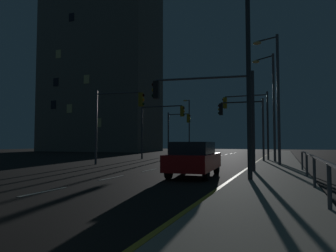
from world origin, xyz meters
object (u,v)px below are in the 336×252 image
traffic_light_mid_left (161,120)px  traffic_light_mid_right (178,125)px  building_distant (101,69)px  traffic_light_near_right (117,112)px  street_lamp_mid_block (275,88)px  street_lamp_corner (241,63)px  traffic_light_near_left (205,100)px  street_lamp_far_end (189,122)px  car (194,158)px  traffic_light_far_center (242,117)px  street_lamp_median (271,97)px  traffic_light_far_right (248,112)px

traffic_light_mid_left → traffic_light_mid_right: traffic_light_mid_left is taller
traffic_light_mid_right → building_distant: building_distant is taller
traffic_light_near_right → building_distant: (-21.16, 29.97, 11.82)m
street_lamp_mid_block → building_distant: bearing=138.6°
traffic_light_mid_left → street_lamp_corner: bearing=-57.3°
traffic_light_near_left → traffic_light_mid_right: bearing=113.1°
traffic_light_near_left → street_lamp_corner: 4.27m
traffic_light_mid_right → street_lamp_far_end: bearing=99.9°
car → traffic_light_near_left: traffic_light_near_left is taller
traffic_light_far_center → street_lamp_median: size_ratio=0.60×
car → street_lamp_far_end: street_lamp_far_end is taller
traffic_light_near_right → traffic_light_far_right: 11.22m
traffic_light_near_right → building_distant: 38.55m
traffic_light_near_left → building_distant: 45.21m
traffic_light_near_left → street_lamp_corner: street_lamp_corner is taller
traffic_light_far_center → traffic_light_near_right: traffic_light_near_right is taller
traffic_light_near_right → street_lamp_median: (10.04, 5.82, 1.29)m
traffic_light_mid_left → traffic_light_mid_right: 7.04m
traffic_light_near_left → traffic_light_far_right: (0.99, 11.01, 0.35)m
street_lamp_corner → traffic_light_mid_right: bearing=114.9°
traffic_light_far_center → traffic_light_mid_left: 7.82m
traffic_light_far_center → street_lamp_far_end: bearing=118.7°
street_lamp_median → street_lamp_corner: bearing=-92.8°
traffic_light_far_center → street_lamp_mid_block: bearing=-57.4°
traffic_light_near_left → street_lamp_median: size_ratio=0.64×
traffic_light_far_right → street_lamp_median: bearing=-45.0°
traffic_light_far_right → traffic_light_near_right: bearing=-136.3°
traffic_light_near_right → traffic_light_mid_left: traffic_light_near_right is taller
street_lamp_far_end → building_distant: (-18.90, 5.35, 10.83)m
building_distant → street_lamp_mid_block: bearing=-41.4°
car → traffic_light_mid_left: (-6.86, 12.73, 2.85)m
traffic_light_far_center → building_distant: building_distant is taller
traffic_light_far_right → traffic_light_far_center: bearing=-99.1°
traffic_light_far_right → traffic_light_mid_right: size_ratio=1.11×
traffic_light_far_center → traffic_light_mid_right: bearing=134.5°
traffic_light_mid_left → street_lamp_median: 10.11m
street_lamp_median → traffic_light_far_center: bearing=172.0°
traffic_light_near_right → traffic_light_mid_right: traffic_light_near_right is taller
street_lamp_far_end → street_lamp_corner: bearing=-69.6°
traffic_light_mid_left → street_lamp_corner: (9.25, -14.42, 0.90)m
traffic_light_far_center → traffic_light_mid_right: traffic_light_mid_right is taller
car → traffic_light_far_center: 11.56m
traffic_light_mid_right → street_lamp_far_end: size_ratio=0.64×
car → traffic_light_near_right: traffic_light_near_right is taller
traffic_light_near_right → street_lamp_mid_block: street_lamp_mid_block is taller
car → traffic_light_near_left: 3.43m
traffic_light_near_left → street_lamp_corner: (2.31, -3.49, 0.84)m
traffic_light_near_right → street_lamp_corner: bearing=-35.6°
traffic_light_far_center → building_distant: bearing=140.6°
traffic_light_near_left → street_lamp_median: bearing=72.2°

